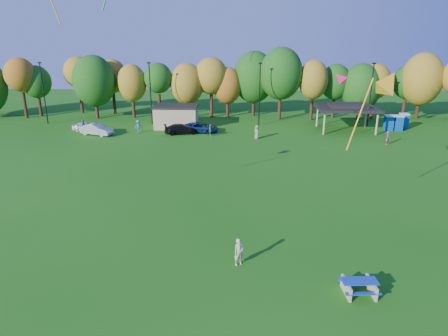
{
  "coord_description": "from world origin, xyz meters",
  "views": [
    {
      "loc": [
        -1.01,
        -18.64,
        12.82
      ],
      "look_at": [
        -1.92,
        6.0,
        4.57
      ],
      "focal_mm": 32.0,
      "sensor_mm": 36.0,
      "label": 1
    }
  ],
  "objects_px": {
    "picnic_table": "(359,286)",
    "car_c": "(200,127)",
    "car_a": "(86,127)",
    "car_b": "(97,129)",
    "porta_potties": "(397,122)",
    "kite_flyer": "(239,252)",
    "car_d": "(181,129)"
  },
  "relations": [
    {
      "from": "kite_flyer",
      "to": "car_d",
      "type": "relative_size",
      "value": 0.36
    },
    {
      "from": "car_b",
      "to": "car_c",
      "type": "bearing_deg",
      "value": -62.39
    },
    {
      "from": "picnic_table",
      "to": "car_b",
      "type": "xyz_separation_m",
      "value": [
        -25.37,
        33.84,
        0.3
      ]
    },
    {
      "from": "kite_flyer",
      "to": "car_d",
      "type": "distance_m",
      "value": 33.32
    },
    {
      "from": "car_a",
      "to": "porta_potties",
      "type": "bearing_deg",
      "value": -79.05
    },
    {
      "from": "car_b",
      "to": "car_d",
      "type": "xyz_separation_m",
      "value": [
        11.27,
        1.09,
        -0.09
      ]
    },
    {
      "from": "picnic_table",
      "to": "car_d",
      "type": "height_order",
      "value": "car_d"
    },
    {
      "from": "car_b",
      "to": "car_c",
      "type": "height_order",
      "value": "car_b"
    },
    {
      "from": "picnic_table",
      "to": "car_a",
      "type": "relative_size",
      "value": 0.51
    },
    {
      "from": "kite_flyer",
      "to": "car_b",
      "type": "bearing_deg",
      "value": 90.07
    },
    {
      "from": "car_a",
      "to": "car_d",
      "type": "bearing_deg",
      "value": -86.57
    },
    {
      "from": "kite_flyer",
      "to": "car_c",
      "type": "xyz_separation_m",
      "value": [
        -5.38,
        33.28,
        -0.14
      ]
    },
    {
      "from": "car_c",
      "to": "car_d",
      "type": "relative_size",
      "value": 1.08
    },
    {
      "from": "porta_potties",
      "to": "car_a",
      "type": "bearing_deg",
      "value": -176.68
    },
    {
      "from": "car_b",
      "to": "car_d",
      "type": "distance_m",
      "value": 11.32
    },
    {
      "from": "car_d",
      "to": "car_c",
      "type": "bearing_deg",
      "value": -84.14
    },
    {
      "from": "car_d",
      "to": "kite_flyer",
      "type": "bearing_deg",
      "value": 179.43
    },
    {
      "from": "car_b",
      "to": "car_c",
      "type": "distance_m",
      "value": 13.9
    },
    {
      "from": "porta_potties",
      "to": "car_b",
      "type": "relative_size",
      "value": 0.81
    },
    {
      "from": "car_c",
      "to": "car_d",
      "type": "distance_m",
      "value": 2.65
    },
    {
      "from": "porta_potties",
      "to": "car_a",
      "type": "distance_m",
      "value": 43.72
    },
    {
      "from": "car_a",
      "to": "car_c",
      "type": "relative_size",
      "value": 0.76
    },
    {
      "from": "car_a",
      "to": "car_b",
      "type": "bearing_deg",
      "value": -125.29
    },
    {
      "from": "car_a",
      "to": "car_b",
      "type": "height_order",
      "value": "car_b"
    },
    {
      "from": "porta_potties",
      "to": "kite_flyer",
      "type": "distance_m",
      "value": 42.25
    },
    {
      "from": "car_c",
      "to": "car_d",
      "type": "xyz_separation_m",
      "value": [
        -2.49,
        -0.91,
        -0.02
      ]
    },
    {
      "from": "porta_potties",
      "to": "car_c",
      "type": "relative_size",
      "value": 0.75
    },
    {
      "from": "picnic_table",
      "to": "car_c",
      "type": "bearing_deg",
      "value": 103.87
    },
    {
      "from": "car_a",
      "to": "car_b",
      "type": "distance_m",
      "value": 3.06
    },
    {
      "from": "porta_potties",
      "to": "kite_flyer",
      "type": "relative_size",
      "value": 2.25
    },
    {
      "from": "picnic_table",
      "to": "car_c",
      "type": "xyz_separation_m",
      "value": [
        -11.61,
        35.83,
        0.23
      ]
    },
    {
      "from": "porta_potties",
      "to": "car_c",
      "type": "distance_m",
      "value": 27.78
    }
  ]
}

